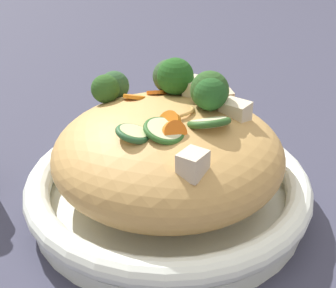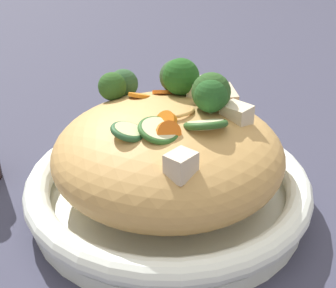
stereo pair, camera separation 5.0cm
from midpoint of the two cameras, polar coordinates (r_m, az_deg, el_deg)
ground_plane at (r=0.54m, az=2.65°, el=-7.66°), size 3.00×3.00×0.00m
serving_bowl at (r=0.53m, az=2.71°, el=-5.55°), size 0.33×0.33×0.05m
noodle_heap at (r=0.50m, az=2.83°, el=-1.11°), size 0.26×0.26×0.11m
broccoli_florets at (r=0.53m, az=3.46°, el=7.62°), size 0.19×0.13×0.07m
carrot_coins at (r=0.48m, az=1.90°, el=3.98°), size 0.12×0.11×0.03m
zucchini_slices at (r=0.44m, az=3.82°, el=2.10°), size 0.11×0.12×0.02m
chicken_chunks at (r=0.50m, az=8.48°, el=4.48°), size 0.10×0.17×0.04m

